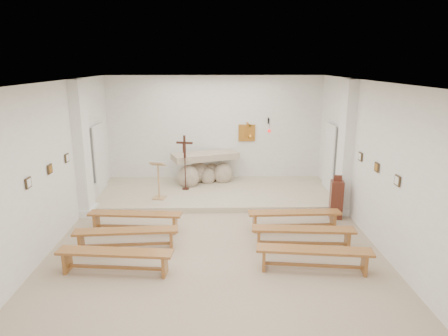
{
  "coord_description": "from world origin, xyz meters",
  "views": [
    {
      "loc": [
        0.02,
        -7.98,
        3.89
      ],
      "look_at": [
        0.23,
        1.6,
        1.35
      ],
      "focal_mm": 32.0,
      "sensor_mm": 36.0,
      "label": 1
    }
  ],
  "objects_px": {
    "donation_pedestal": "(336,199)",
    "bench_right_front": "(294,216)",
    "crucifix_stand": "(185,159)",
    "bench_right_second": "(303,233)",
    "bench_left_second": "(126,235)",
    "bench_right_third": "(314,254)",
    "bench_left_third": "(115,256)",
    "lectern": "(158,180)",
    "bench_left_front": "(135,217)",
    "altar": "(205,170)"
  },
  "relations": [
    {
      "from": "crucifix_stand",
      "to": "bench_left_third",
      "type": "distance_m",
      "value": 4.89
    },
    {
      "from": "bench_left_second",
      "to": "crucifix_stand",
      "type": "bearing_deg",
      "value": 71.68
    },
    {
      "from": "bench_left_front",
      "to": "bench_left_second",
      "type": "distance_m",
      "value": 0.98
    },
    {
      "from": "bench_left_third",
      "to": "lectern",
      "type": "bearing_deg",
      "value": 91.34
    },
    {
      "from": "crucifix_stand",
      "to": "bench_right_third",
      "type": "bearing_deg",
      "value": -46.03
    },
    {
      "from": "altar",
      "to": "bench_left_front",
      "type": "xyz_separation_m",
      "value": [
        -1.55,
        -3.48,
        -0.21
      ]
    },
    {
      "from": "bench_left_second",
      "to": "bench_right_third",
      "type": "xyz_separation_m",
      "value": [
        3.77,
        -0.98,
        0.0
      ]
    },
    {
      "from": "lectern",
      "to": "bench_right_second",
      "type": "relative_size",
      "value": 0.5
    },
    {
      "from": "lectern",
      "to": "bench_right_front",
      "type": "height_order",
      "value": "lectern"
    },
    {
      "from": "bench_left_second",
      "to": "bench_left_third",
      "type": "height_order",
      "value": "same"
    },
    {
      "from": "bench_right_third",
      "to": "crucifix_stand",
      "type": "bearing_deg",
      "value": 127.32
    },
    {
      "from": "bench_right_front",
      "to": "bench_left_third",
      "type": "distance_m",
      "value": 4.25
    },
    {
      "from": "bench_right_front",
      "to": "bench_left_second",
      "type": "distance_m",
      "value": 3.9
    },
    {
      "from": "altar",
      "to": "bench_right_second",
      "type": "height_order",
      "value": "altar"
    },
    {
      "from": "donation_pedestal",
      "to": "lectern",
      "type": "bearing_deg",
      "value": 173.2
    },
    {
      "from": "donation_pedestal",
      "to": "bench_left_front",
      "type": "bearing_deg",
      "value": -164.17
    },
    {
      "from": "donation_pedestal",
      "to": "bench_left_third",
      "type": "height_order",
      "value": "donation_pedestal"
    },
    {
      "from": "donation_pedestal",
      "to": "bench_right_front",
      "type": "height_order",
      "value": "donation_pedestal"
    },
    {
      "from": "bench_left_second",
      "to": "donation_pedestal",
      "type": "bearing_deg",
      "value": 15.42
    },
    {
      "from": "bench_right_front",
      "to": "bench_right_second",
      "type": "bearing_deg",
      "value": -91.63
    },
    {
      "from": "bench_left_second",
      "to": "bench_right_third",
      "type": "relative_size",
      "value": 1.0
    },
    {
      "from": "lectern",
      "to": "bench_right_third",
      "type": "distance_m",
      "value": 5.23
    },
    {
      "from": "crucifix_stand",
      "to": "bench_right_second",
      "type": "xyz_separation_m",
      "value": [
        2.79,
        -3.75,
        -0.76
      ]
    },
    {
      "from": "donation_pedestal",
      "to": "bench_left_third",
      "type": "bearing_deg",
      "value": -144.17
    },
    {
      "from": "altar",
      "to": "bench_right_front",
      "type": "bearing_deg",
      "value": -78.08
    },
    {
      "from": "bench_left_second",
      "to": "bench_right_second",
      "type": "relative_size",
      "value": 1.0
    },
    {
      "from": "lectern",
      "to": "bench_left_second",
      "type": "distance_m",
      "value": 2.94
    },
    {
      "from": "donation_pedestal",
      "to": "bench_right_front",
      "type": "relative_size",
      "value": 0.52
    },
    {
      "from": "donation_pedestal",
      "to": "bench_right_second",
      "type": "relative_size",
      "value": 0.52
    },
    {
      "from": "crucifix_stand",
      "to": "bench_right_second",
      "type": "relative_size",
      "value": 0.75
    },
    {
      "from": "crucifix_stand",
      "to": "bench_left_third",
      "type": "relative_size",
      "value": 0.75
    },
    {
      "from": "bench_right_front",
      "to": "bench_left_second",
      "type": "bearing_deg",
      "value": -167.07
    },
    {
      "from": "crucifix_stand",
      "to": "bench_right_front",
      "type": "bearing_deg",
      "value": -31.36
    },
    {
      "from": "bench_left_third",
      "to": "bench_right_third",
      "type": "relative_size",
      "value": 1.0
    },
    {
      "from": "altar",
      "to": "crucifix_stand",
      "type": "bearing_deg",
      "value": -149.28
    },
    {
      "from": "bench_left_front",
      "to": "bench_left_third",
      "type": "xyz_separation_m",
      "value": [
        0.0,
        -1.96,
        0.0
      ]
    },
    {
      "from": "bench_left_third",
      "to": "bench_left_front",
      "type": "bearing_deg",
      "value": 95.67
    },
    {
      "from": "altar",
      "to": "bench_right_second",
      "type": "distance_m",
      "value": 4.98
    },
    {
      "from": "altar",
      "to": "bench_left_third",
      "type": "relative_size",
      "value": 1.0
    },
    {
      "from": "bench_left_third",
      "to": "bench_right_second",
      "type": "bearing_deg",
      "value": 20.24
    },
    {
      "from": "bench_right_second",
      "to": "bench_right_third",
      "type": "relative_size",
      "value": 1.0
    },
    {
      "from": "bench_right_front",
      "to": "bench_left_third",
      "type": "relative_size",
      "value": 0.99
    },
    {
      "from": "lectern",
      "to": "bench_right_front",
      "type": "bearing_deg",
      "value": -17.99
    },
    {
      "from": "bench_left_front",
      "to": "bench_right_second",
      "type": "xyz_separation_m",
      "value": [
        3.77,
        -0.98,
        0.0
      ]
    },
    {
      "from": "crucifix_stand",
      "to": "bench_left_second",
      "type": "xyz_separation_m",
      "value": [
        -0.99,
        -3.75,
        -0.76
      ]
    },
    {
      "from": "bench_right_second",
      "to": "bench_right_third",
      "type": "xyz_separation_m",
      "value": [
        -0.0,
        -0.98,
        0.0
      ]
    },
    {
      "from": "donation_pedestal",
      "to": "bench_left_second",
      "type": "distance_m",
      "value": 5.28
    },
    {
      "from": "altar",
      "to": "bench_left_second",
      "type": "distance_m",
      "value": 4.72
    },
    {
      "from": "lectern",
      "to": "crucifix_stand",
      "type": "bearing_deg",
      "value": 61.66
    },
    {
      "from": "bench_left_second",
      "to": "bench_right_second",
      "type": "height_order",
      "value": "same"
    }
  ]
}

